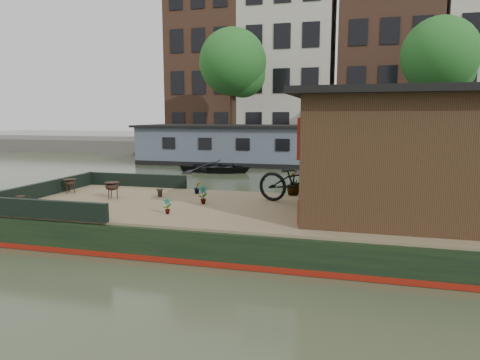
% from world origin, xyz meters
% --- Properties ---
extents(ground, '(120.00, 120.00, 0.00)m').
position_xyz_m(ground, '(0.00, 0.00, 0.00)').
color(ground, '#2D3723').
rests_on(ground, ground).
extents(houseboat_hull, '(14.01, 4.02, 0.60)m').
position_xyz_m(houseboat_hull, '(-1.33, 0.00, 0.27)').
color(houseboat_hull, black).
rests_on(houseboat_hull, ground).
extents(houseboat_deck, '(11.80, 3.80, 0.05)m').
position_xyz_m(houseboat_deck, '(0.00, 0.00, 0.62)').
color(houseboat_deck, '#796A4B').
rests_on(houseboat_deck, houseboat_hull).
extents(bow_bulwark, '(3.00, 4.00, 0.35)m').
position_xyz_m(bow_bulwark, '(-5.07, 0.00, 0.82)').
color(bow_bulwark, black).
rests_on(bow_bulwark, houseboat_deck).
extents(cabin, '(4.00, 3.50, 2.42)m').
position_xyz_m(cabin, '(2.19, 0.00, 1.88)').
color(cabin, '#311B13').
rests_on(cabin, houseboat_deck).
extents(bicycle, '(2.09, 1.18, 1.04)m').
position_xyz_m(bicycle, '(0.20, 0.68, 1.17)').
color(bicycle, black).
rests_on(bicycle, houseboat_deck).
extents(potted_plant_a, '(0.26, 0.24, 0.40)m').
position_xyz_m(potted_plant_a, '(-1.87, 0.11, 0.85)').
color(potted_plant_a, brown).
rests_on(potted_plant_a, houseboat_deck).
extents(potted_plant_b, '(0.16, 0.19, 0.32)m').
position_xyz_m(potted_plant_b, '(-2.44, 1.28, 0.81)').
color(potted_plant_b, maroon).
rests_on(potted_plant_b, houseboat_deck).
extents(potted_plant_d, '(0.41, 0.41, 0.60)m').
position_xyz_m(potted_plant_d, '(-0.07, 1.70, 0.95)').
color(potted_plant_d, brown).
rests_on(potted_plant_d, houseboat_deck).
extents(potted_plant_e, '(0.20, 0.20, 0.33)m').
position_xyz_m(potted_plant_e, '(-2.22, -1.01, 0.81)').
color(potted_plant_e, '#A1682F').
rests_on(potted_plant_e, houseboat_deck).
extents(brazier_front, '(0.47, 0.47, 0.39)m').
position_xyz_m(brazier_front, '(-4.16, 0.16, 0.85)').
color(brazier_front, black).
rests_on(brazier_front, houseboat_deck).
extents(brazier_rear, '(0.39, 0.39, 0.36)m').
position_xyz_m(brazier_rear, '(-5.60, 0.55, 0.83)').
color(brazier_rear, black).
rests_on(brazier_rear, houseboat_deck).
extents(bollard_port, '(0.16, 0.16, 0.18)m').
position_xyz_m(bollard_port, '(-3.17, 0.65, 0.74)').
color(bollard_port, black).
rests_on(bollard_port, houseboat_deck).
extents(bollard_stbd, '(0.20, 0.20, 0.23)m').
position_xyz_m(bollard_stbd, '(-5.60, -1.15, 0.77)').
color(bollard_stbd, black).
rests_on(bollard_stbd, houseboat_deck).
extents(dinghy, '(3.53, 2.65, 0.70)m').
position_xyz_m(dinghy, '(-4.85, 10.26, 0.35)').
color(dinghy, black).
rests_on(dinghy, ground).
extents(far_houseboat, '(20.40, 4.40, 2.11)m').
position_xyz_m(far_houseboat, '(0.00, 14.00, 0.97)').
color(far_houseboat, '#4E5868').
rests_on(far_houseboat, ground).
extents(quay, '(60.00, 6.00, 0.90)m').
position_xyz_m(quay, '(0.00, 20.50, 0.45)').
color(quay, '#47443F').
rests_on(quay, ground).
extents(townhouse_row, '(27.25, 8.00, 16.50)m').
position_xyz_m(townhouse_row, '(0.15, 27.50, 7.90)').
color(townhouse_row, brown).
rests_on(townhouse_row, ground).
extents(tree_left, '(4.40, 4.40, 7.40)m').
position_xyz_m(tree_left, '(-6.36, 19.07, 5.89)').
color(tree_left, '#332316').
rests_on(tree_left, quay).
extents(tree_right, '(4.40, 4.40, 7.40)m').
position_xyz_m(tree_right, '(6.14, 19.07, 5.89)').
color(tree_right, '#332316').
rests_on(tree_right, quay).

